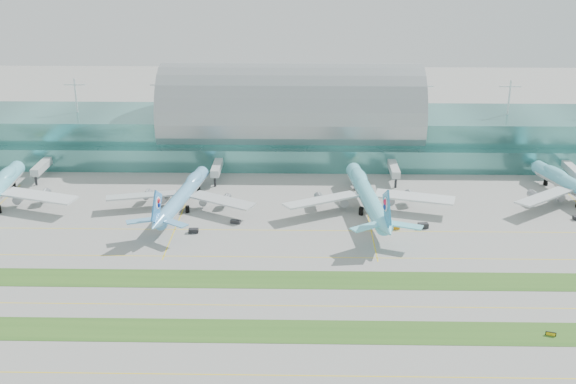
{
  "coord_description": "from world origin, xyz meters",
  "views": [
    {
      "loc": [
        5.01,
        -196.39,
        103.45
      ],
      "look_at": [
        0.0,
        55.0,
        9.0
      ],
      "focal_mm": 45.0,
      "sensor_mm": 36.0,
      "label": 1
    }
  ],
  "objects_px": {
    "terminal": "(291,126)",
    "airliner_c": "(367,195)",
    "taxiway_sign_east": "(551,334)",
    "airliner_b": "(183,194)"
  },
  "relations": [
    {
      "from": "taxiway_sign_east",
      "to": "airliner_c",
      "type": "bearing_deg",
      "value": 133.83
    },
    {
      "from": "terminal",
      "to": "taxiway_sign_east",
      "type": "distance_m",
      "value": 173.58
    },
    {
      "from": "airliner_b",
      "to": "terminal",
      "type": "bearing_deg",
      "value": 67.59
    },
    {
      "from": "terminal",
      "to": "airliner_b",
      "type": "bearing_deg",
      "value": -120.48
    },
    {
      "from": "terminal",
      "to": "taxiway_sign_east",
      "type": "xyz_separation_m",
      "value": [
        71.7,
        -157.49,
        -13.65
      ]
    },
    {
      "from": "taxiway_sign_east",
      "to": "terminal",
      "type": "bearing_deg",
      "value": 133.08
    },
    {
      "from": "airliner_b",
      "to": "airliner_c",
      "type": "height_order",
      "value": "airliner_c"
    },
    {
      "from": "terminal",
      "to": "airliner_c",
      "type": "relative_size",
      "value": 4.54
    },
    {
      "from": "terminal",
      "to": "taxiway_sign_east",
      "type": "bearing_deg",
      "value": -65.52
    },
    {
      "from": "airliner_b",
      "to": "airliner_c",
      "type": "distance_m",
      "value": 70.26
    }
  ]
}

